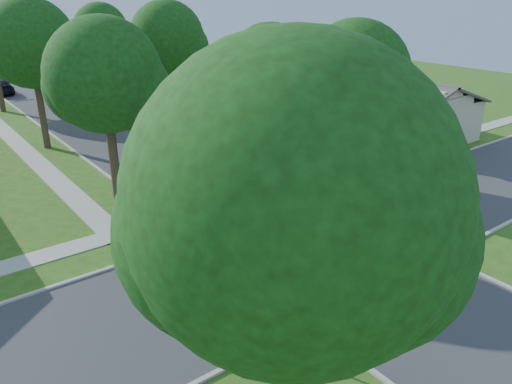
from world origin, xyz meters
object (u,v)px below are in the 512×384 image
at_px(tree_e_near, 270,71).
at_px(tree_sw_corner, 295,216).
at_px(tree_w_near, 106,81).
at_px(house_ne_far, 234,77).
at_px(stop_sign_sw, 310,301).
at_px(tree_e_far, 102,33).
at_px(tree_ne_corner, 355,81).
at_px(tree_e_mid, 168,42).
at_px(car_curb_east, 96,106).
at_px(car_driveway, 363,158).
at_px(stop_sign_ne, 320,153).
at_px(tree_w_mid, 32,47).
at_px(house_ne_near, 371,110).

bearing_deg(tree_e_near, tree_sw_corner, -127.30).
xyz_separation_m(tree_w_near, house_ne_far, (20.64, 19.99, -4.60)).
bearing_deg(tree_e_near, stop_sign_sw, -124.59).
xyz_separation_m(tree_e_far, tree_ne_corner, (1.61, -29.80, -0.39)).
height_order(tree_e_near, tree_ne_corner, tree_ne_corner).
relative_size(tree_e_near, tree_w_near, 0.92).
xyz_separation_m(tree_e_mid, tree_ne_corner, (1.60, -16.80, -0.66)).
height_order(tree_e_near, car_curb_east, tree_e_near).
bearing_deg(car_driveway, tree_w_near, 64.39).
height_order(tree_e_far, car_curb_east, tree_e_far).
height_order(tree_sw_corner, car_curb_east, tree_sw_corner).
bearing_deg(stop_sign_ne, tree_ne_corner, -16.55).
relative_size(tree_e_near, tree_sw_corner, 0.87).
height_order(tree_e_near, house_ne_far, tree_e_near).
bearing_deg(tree_e_near, tree_e_far, 90.00).
bearing_deg(tree_e_near, tree_w_near, 180.00).
xyz_separation_m(stop_sign_ne, house_ne_far, (11.29, 24.30, -0.51)).
xyz_separation_m(tree_e_mid, tree_w_near, (-9.40, -12.00, -0.14)).
height_order(tree_e_far, car_driveway, tree_e_far).
distance_m(tree_e_near, tree_w_near, 9.41).
height_order(tree_e_mid, tree_w_mid, tree_w_mid).
height_order(stop_sign_sw, tree_w_near, tree_w_near).
relative_size(stop_sign_sw, tree_e_near, 0.36).
distance_m(stop_sign_sw, tree_e_mid, 27.71).
relative_size(tree_w_near, car_curb_east, 2.05).
height_order(tree_ne_corner, car_curb_east, tree_ne_corner).
height_order(tree_w_near, car_curb_east, tree_w_near).
bearing_deg(house_ne_near, tree_e_near, -169.96).
height_order(stop_sign_ne, tree_e_mid, tree_e_mid).
bearing_deg(car_curb_east, house_ne_far, 3.12).
xyz_separation_m(tree_w_near, car_curb_east, (5.84, 18.77, -5.37)).
bearing_deg(stop_sign_sw, house_ne_near, 37.18).
relative_size(stop_sign_sw, car_curb_east, 0.68).
bearing_deg(house_ne_far, stop_sign_sw, -121.55).
distance_m(house_ne_near, house_ne_far, 18.00).
xyz_separation_m(tree_w_mid, car_curb_east, (5.84, 6.77, -5.74)).
distance_m(stop_sign_ne, car_curb_east, 23.38).
bearing_deg(tree_w_near, stop_sign_sw, -90.23).
xyz_separation_m(house_ne_far, car_driveway, (-6.93, -23.50, -0.89)).
bearing_deg(tree_e_far, stop_sign_ne, -90.10).
height_order(tree_e_far, tree_sw_corner, tree_sw_corner).
xyz_separation_m(tree_e_near, tree_e_far, (0.00, 25.00, 0.34)).
bearing_deg(tree_e_near, car_curb_east, 100.71).
xyz_separation_m(tree_ne_corner, car_driveway, (2.70, 1.29, -4.96)).
xyz_separation_m(tree_e_near, tree_w_mid, (-9.39, 12.00, 0.85)).
bearing_deg(tree_e_mid, tree_w_near, -128.08).
bearing_deg(tree_w_mid, tree_e_near, -51.95).
distance_m(stop_sign_ne, tree_sw_corner, 17.38).
height_order(tree_sw_corner, tree_ne_corner, tree_sw_corner).
bearing_deg(tree_w_near, tree_e_near, -0.00).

